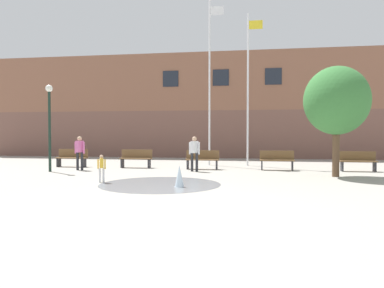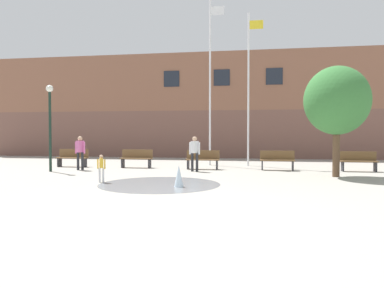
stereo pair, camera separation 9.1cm
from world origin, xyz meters
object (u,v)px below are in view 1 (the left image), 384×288
(flagpole_left, at_px, (210,78))
(flagpole_right, at_px, (248,85))
(park_bench_center, at_px, (202,159))
(street_tree_near_building, at_px, (337,101))
(park_bench_far_left, at_px, (72,157))
(park_bench_left_of_flagpoles, at_px, (136,158))
(lamp_post_left_lane, at_px, (49,115))
(child_running, at_px, (102,166))
(adult_near_bench, at_px, (194,151))
(park_bench_far_right, at_px, (358,161))
(park_bench_under_right_flagpole, at_px, (277,160))
(teen_by_trashcan, at_px, (80,150))

(flagpole_left, bearing_deg, flagpole_right, 0.00)
(park_bench_center, distance_m, street_tree_near_building, 6.60)
(park_bench_far_left, relative_size, park_bench_left_of_flagpoles, 1.00)
(lamp_post_left_lane, relative_size, street_tree_near_building, 0.89)
(child_running, bearing_deg, park_bench_far_left, 7.81)
(adult_near_bench, bearing_deg, park_bench_far_left, -69.68)
(flagpole_left, distance_m, flagpole_right, 2.09)
(park_bench_far_left, xyz_separation_m, park_bench_far_right, (13.94, 0.01, 0.00))
(flagpole_left, bearing_deg, lamp_post_left_lane, -146.49)
(lamp_post_left_lane, bearing_deg, park_bench_far_right, 9.86)
(park_bench_far_left, relative_size, adult_near_bench, 1.01)
(park_bench_under_right_flagpole, height_order, adult_near_bench, adult_near_bench)
(park_bench_under_right_flagpole, height_order, teen_by_trashcan, teen_by_trashcan)
(teen_by_trashcan, xyz_separation_m, flagpole_right, (7.78, 3.63, 3.34))
(park_bench_left_of_flagpoles, xyz_separation_m, park_bench_far_right, (10.53, -0.06, 0.00))
(park_bench_center, xyz_separation_m, park_bench_far_right, (7.13, 0.17, 0.00))
(park_bench_far_right, bearing_deg, adult_near_bench, -170.32)
(park_bench_far_left, distance_m, flagpole_left, 8.37)
(lamp_post_left_lane, distance_m, street_tree_near_building, 12.35)
(park_bench_center, xyz_separation_m, flagpole_right, (2.15, 2.25, 3.79))
(park_bench_left_of_flagpoles, distance_m, street_tree_near_building, 9.73)
(flagpole_left, bearing_deg, park_bench_under_right_flagpole, -31.20)
(park_bench_far_left, distance_m, flagpole_right, 9.96)
(park_bench_far_left, xyz_separation_m, flagpole_right, (8.96, 2.09, 3.79))
(park_bench_left_of_flagpoles, relative_size, park_bench_under_right_flagpole, 1.00)
(adult_near_bench, xyz_separation_m, street_tree_near_building, (5.91, -1.07, 2.10))
(park_bench_center, xyz_separation_m, adult_near_bench, (-0.22, -1.09, 0.45))
(park_bench_far_left, height_order, adult_near_bench, adult_near_bench)
(teen_by_trashcan, xyz_separation_m, street_tree_near_building, (11.32, -0.77, 2.10))
(park_bench_far_left, bearing_deg, park_bench_left_of_flagpoles, 1.13)
(park_bench_far_right, height_order, child_running, child_running)
(lamp_post_left_lane, bearing_deg, teen_by_trashcan, 39.36)
(flagpole_right, bearing_deg, adult_near_bench, -125.38)
(park_bench_center, distance_m, flagpole_left, 4.78)
(park_bench_left_of_flagpoles, height_order, park_bench_far_right, same)
(flagpole_left, height_order, street_tree_near_building, flagpole_left)
(adult_near_bench, xyz_separation_m, flagpole_right, (2.37, 3.33, 3.34))
(park_bench_center, bearing_deg, park_bench_far_left, 178.64)
(park_bench_under_right_flagpole, distance_m, street_tree_near_building, 4.08)
(park_bench_under_right_flagpole, height_order, park_bench_far_right, same)
(teen_by_trashcan, bearing_deg, flagpole_right, 140.73)
(park_bench_left_of_flagpoles, distance_m, lamp_post_left_lane, 4.58)
(park_bench_far_left, height_order, flagpole_right, flagpole_right)
(park_bench_far_right, bearing_deg, park_bench_left_of_flagpoles, 179.66)
(park_bench_far_right, relative_size, child_running, 1.62)
(park_bench_far_right, bearing_deg, lamp_post_left_lane, -170.14)
(teen_by_trashcan, distance_m, flagpole_left, 7.76)
(park_bench_far_left, relative_size, lamp_post_left_lane, 0.41)
(park_bench_center, height_order, flagpole_right, flagpole_right)
(lamp_post_left_lane, xyz_separation_m, street_tree_near_building, (12.35, 0.07, 0.48))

